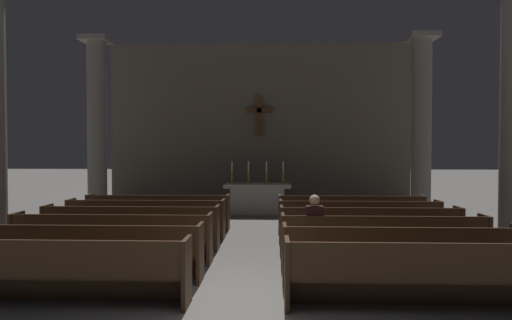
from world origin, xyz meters
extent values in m
plane|color=slate|center=(0.00, 0.00, 0.00)|extent=(80.00, 80.00, 0.00)
cube|color=#422B19|center=(-2.55, 0.00, 0.42)|extent=(3.67, 0.40, 0.05)
cube|color=#422B19|center=(-2.55, -0.23, 0.70)|extent=(3.67, 0.05, 0.50)
cube|color=#422B19|center=(-2.55, 0.18, 0.20)|extent=(3.67, 0.04, 0.40)
cube|color=#422B19|center=(-0.69, -0.02, 0.47)|extent=(0.06, 0.50, 0.95)
cube|color=#422B19|center=(-2.55, 1.14, 0.42)|extent=(3.67, 0.40, 0.05)
cube|color=#422B19|center=(-2.55, 0.91, 0.70)|extent=(3.67, 0.05, 0.50)
cube|color=#422B19|center=(-2.55, 1.32, 0.20)|extent=(3.67, 0.04, 0.40)
cube|color=#422B19|center=(-0.69, 1.12, 0.47)|extent=(0.06, 0.50, 0.95)
cube|color=#422B19|center=(-2.55, 2.28, 0.42)|extent=(3.67, 0.40, 0.05)
cube|color=#422B19|center=(-2.55, 2.05, 0.70)|extent=(3.67, 0.05, 0.50)
cube|color=#422B19|center=(-2.55, 2.46, 0.20)|extent=(3.67, 0.04, 0.40)
cube|color=#422B19|center=(-0.69, 2.26, 0.47)|extent=(0.06, 0.50, 0.95)
cube|color=#422B19|center=(-4.41, 2.26, 0.47)|extent=(0.06, 0.50, 0.95)
cube|color=#422B19|center=(-2.55, 3.42, 0.42)|extent=(3.67, 0.40, 0.05)
cube|color=#422B19|center=(-2.55, 3.19, 0.70)|extent=(3.67, 0.05, 0.50)
cube|color=#422B19|center=(-2.55, 3.60, 0.20)|extent=(3.67, 0.04, 0.40)
cube|color=#422B19|center=(-0.69, 3.40, 0.47)|extent=(0.06, 0.50, 0.95)
cube|color=#422B19|center=(-4.41, 3.40, 0.47)|extent=(0.06, 0.50, 0.95)
cube|color=#422B19|center=(-2.55, 4.56, 0.42)|extent=(3.67, 0.40, 0.05)
cube|color=#422B19|center=(-2.55, 4.33, 0.70)|extent=(3.67, 0.05, 0.50)
cube|color=#422B19|center=(-2.55, 4.74, 0.20)|extent=(3.67, 0.04, 0.40)
cube|color=#422B19|center=(-0.69, 4.54, 0.47)|extent=(0.06, 0.50, 0.95)
cube|color=#422B19|center=(-4.41, 4.54, 0.47)|extent=(0.06, 0.50, 0.95)
cube|color=#422B19|center=(-2.55, 5.70, 0.42)|extent=(3.67, 0.40, 0.05)
cube|color=#422B19|center=(-2.55, 5.47, 0.70)|extent=(3.67, 0.05, 0.50)
cube|color=#422B19|center=(-2.55, 5.88, 0.20)|extent=(3.67, 0.04, 0.40)
cube|color=#422B19|center=(-0.69, 5.68, 0.47)|extent=(0.06, 0.50, 0.95)
cube|color=#422B19|center=(-4.41, 5.68, 0.47)|extent=(0.06, 0.50, 0.95)
cube|color=#422B19|center=(2.55, 0.00, 0.42)|extent=(3.67, 0.40, 0.05)
cube|color=#422B19|center=(2.55, -0.23, 0.70)|extent=(3.67, 0.05, 0.50)
cube|color=#422B19|center=(2.55, 0.18, 0.20)|extent=(3.67, 0.04, 0.40)
cube|color=#422B19|center=(0.69, -0.02, 0.47)|extent=(0.06, 0.50, 0.95)
cube|color=#422B19|center=(2.55, 1.14, 0.42)|extent=(3.67, 0.40, 0.05)
cube|color=#422B19|center=(2.55, 0.91, 0.70)|extent=(3.67, 0.05, 0.50)
cube|color=#422B19|center=(2.55, 1.32, 0.20)|extent=(3.67, 0.04, 0.40)
cube|color=#422B19|center=(0.69, 1.12, 0.47)|extent=(0.06, 0.50, 0.95)
cube|color=#422B19|center=(2.55, 2.28, 0.42)|extent=(3.67, 0.40, 0.05)
cube|color=#422B19|center=(2.55, 2.05, 0.70)|extent=(3.67, 0.05, 0.50)
cube|color=#422B19|center=(2.55, 2.46, 0.20)|extent=(3.67, 0.04, 0.40)
cube|color=#422B19|center=(0.69, 2.26, 0.47)|extent=(0.06, 0.50, 0.95)
cube|color=#422B19|center=(4.41, 2.26, 0.47)|extent=(0.06, 0.50, 0.95)
cube|color=#422B19|center=(2.55, 3.42, 0.42)|extent=(3.67, 0.40, 0.05)
cube|color=#422B19|center=(2.55, 3.19, 0.70)|extent=(3.67, 0.05, 0.50)
cube|color=#422B19|center=(2.55, 3.60, 0.20)|extent=(3.67, 0.04, 0.40)
cube|color=#422B19|center=(0.69, 3.40, 0.47)|extent=(0.06, 0.50, 0.95)
cube|color=#422B19|center=(4.41, 3.40, 0.47)|extent=(0.06, 0.50, 0.95)
cube|color=#422B19|center=(2.55, 4.56, 0.42)|extent=(3.67, 0.40, 0.05)
cube|color=#422B19|center=(2.55, 4.33, 0.70)|extent=(3.67, 0.05, 0.50)
cube|color=#422B19|center=(2.55, 4.74, 0.20)|extent=(3.67, 0.04, 0.40)
cube|color=#422B19|center=(0.69, 4.54, 0.47)|extent=(0.06, 0.50, 0.95)
cube|color=#422B19|center=(4.41, 4.54, 0.47)|extent=(0.06, 0.50, 0.95)
cube|color=#422B19|center=(2.55, 5.70, 0.42)|extent=(3.67, 0.40, 0.05)
cube|color=#422B19|center=(2.55, 5.47, 0.70)|extent=(3.67, 0.05, 0.50)
cube|color=#422B19|center=(2.55, 5.88, 0.20)|extent=(3.67, 0.04, 0.40)
cube|color=#422B19|center=(0.69, 5.68, 0.47)|extent=(0.06, 0.50, 0.95)
cube|color=#422B19|center=(4.41, 5.68, 0.47)|extent=(0.06, 0.50, 0.95)
cube|color=gray|center=(-5.23, 8.24, 0.10)|extent=(0.85, 0.85, 0.20)
cylinder|color=gray|center=(-5.23, 8.24, 2.81)|extent=(0.61, 0.61, 5.63)
cube|color=gray|center=(-5.23, 8.24, 5.71)|extent=(0.91, 0.91, 0.16)
cube|color=gray|center=(5.23, 8.24, 0.10)|extent=(0.85, 0.85, 0.20)
cylinder|color=gray|center=(5.23, 8.24, 2.81)|extent=(0.61, 0.61, 5.63)
cube|color=gray|center=(5.23, 8.24, 5.71)|extent=(0.91, 0.91, 0.16)
cube|color=#BCB7AD|center=(0.00, 8.65, 0.44)|extent=(1.76, 0.72, 0.88)
cube|color=#BCB7AD|center=(0.00, 8.65, 0.94)|extent=(2.20, 0.90, 0.12)
cube|color=silver|center=(0.00, 8.65, 1.00)|extent=(2.09, 0.86, 0.01)
cylinder|color=#B79338|center=(-0.85, 8.65, 1.02)|extent=(0.16, 0.16, 0.02)
cylinder|color=#B79338|center=(-0.85, 8.65, 1.21)|extent=(0.07, 0.07, 0.41)
cylinder|color=silver|center=(-0.85, 8.65, 1.58)|extent=(0.04, 0.04, 0.33)
cylinder|color=#B79338|center=(-0.30, 8.65, 1.02)|extent=(0.16, 0.16, 0.02)
cylinder|color=#B79338|center=(-0.30, 8.65, 1.21)|extent=(0.07, 0.07, 0.41)
cylinder|color=silver|center=(-0.30, 8.65, 1.58)|extent=(0.04, 0.04, 0.33)
cylinder|color=#B79338|center=(0.30, 8.65, 1.02)|extent=(0.16, 0.16, 0.02)
cylinder|color=#B79338|center=(0.30, 8.65, 1.21)|extent=(0.07, 0.07, 0.41)
cylinder|color=silver|center=(0.30, 8.65, 1.58)|extent=(0.04, 0.04, 0.33)
cylinder|color=#B79338|center=(0.85, 8.65, 1.02)|extent=(0.16, 0.16, 0.02)
cylinder|color=#B79338|center=(0.85, 8.65, 1.21)|extent=(0.07, 0.07, 0.41)
cylinder|color=silver|center=(0.85, 8.65, 1.58)|extent=(0.04, 0.04, 0.33)
cube|color=#706656|center=(0.00, 10.98, 3.08)|extent=(11.42, 0.25, 6.16)
cube|color=brown|center=(0.00, 10.76, 3.39)|extent=(0.18, 0.18, 1.51)
cube|color=brown|center=(0.00, 10.76, 3.62)|extent=(0.97, 0.18, 0.18)
cube|color=#26262B|center=(1.27, 2.46, 0.23)|extent=(0.24, 0.14, 0.45)
cube|color=#26262B|center=(1.27, 2.33, 0.51)|extent=(0.28, 0.36, 0.12)
cube|color=#381919|center=(1.27, 2.20, 0.84)|extent=(0.32, 0.20, 0.54)
sphere|color=beige|center=(1.27, 2.20, 1.22)|extent=(0.20, 0.20, 0.20)
camera|label=1|loc=(0.48, -6.02, 2.18)|focal=31.11mm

